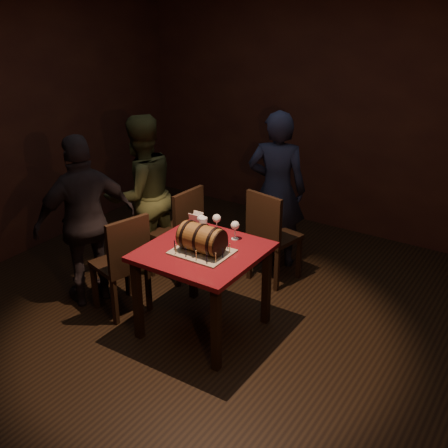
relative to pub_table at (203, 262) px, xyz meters
The scene contains 16 objects.
room_shell 0.77m from the pub_table, 70.30° to the left, with size 5.04×5.04×2.80m.
pub_table is the anchor object (origin of this frame).
cake_board 0.13m from the pub_table, 59.56° to the right, with size 0.45×0.35×0.01m, color gray.
barrel_cake 0.24m from the pub_table, 59.97° to the right, with size 0.40×0.24×0.24m.
birthday_candles 0.17m from the pub_table, 59.56° to the right, with size 0.40×0.30×0.09m.
wine_glass_left 0.40m from the pub_table, 126.84° to the left, with size 0.07×0.07×0.16m.
wine_glass_mid 0.42m from the pub_table, 105.29° to the left, with size 0.07×0.07×0.16m.
wine_glass_right 0.40m from the pub_table, 69.72° to the left, with size 0.07×0.07×0.16m.
pint_of_ale 0.34m from the pub_table, 123.95° to the left, with size 0.07×0.07×0.15m.
menu_card 0.48m from the pub_table, 132.38° to the left, with size 0.10×0.05×0.13m, color white, non-canonical shape.
chair_back 1.02m from the pub_table, 86.67° to the left, with size 0.47×0.47×0.93m.
chair_left_rear 0.94m from the pub_table, 137.98° to the left, with size 0.43×0.43×0.93m.
chair_left_front 0.74m from the pub_table, 167.56° to the right, with size 0.49×0.49×0.93m.
person_back 1.42m from the pub_table, 93.67° to the left, with size 0.58×0.38×1.59m, color #1A1F35.
person_left_rear 1.30m from the pub_table, 152.54° to the left, with size 0.76×0.59×1.57m, color #35381C.
person_left_front 1.16m from the pub_table, behind, with size 0.91×0.38×1.55m, color black.
Camera 1 is at (2.28, -3.33, 2.74)m, focal length 45.00 mm.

